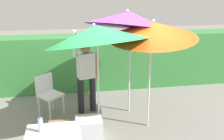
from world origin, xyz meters
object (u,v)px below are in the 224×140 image
object	(u,v)px
umbrella_orange	(152,30)
folding_table	(53,138)
umbrella_rainbow	(96,35)
person_vendor	(86,73)
umbrella_yellow	(129,19)
bottle_water	(40,125)
crate_cardboard	(60,130)
chair_plastic	(48,92)
cooler_box	(89,128)

from	to	relation	value
umbrella_orange	folding_table	distance (m)	2.56
umbrella_rainbow	person_vendor	bearing A→B (deg)	98.39
umbrella_yellow	bottle_water	world-z (taller)	umbrella_yellow
umbrella_rainbow	crate_cardboard	world-z (taller)	umbrella_rainbow
person_vendor	umbrella_yellow	bearing A→B (deg)	-6.85
umbrella_yellow	bottle_water	size ratio (longest dim) A/B	10.51
umbrella_orange	person_vendor	bearing A→B (deg)	144.22
person_vendor	chair_plastic	world-z (taller)	person_vendor
crate_cardboard	bottle_water	world-z (taller)	bottle_water
person_vendor	folding_table	bearing A→B (deg)	-107.79
person_vendor	crate_cardboard	world-z (taller)	person_vendor
folding_table	bottle_water	distance (m)	0.27
umbrella_yellow	folding_table	world-z (taller)	umbrella_yellow
person_vendor	cooler_box	bearing A→B (deg)	-92.78
folding_table	chair_plastic	bearing A→B (deg)	95.08
person_vendor	chair_plastic	distance (m)	0.94
crate_cardboard	person_vendor	bearing A→B (deg)	58.67
umbrella_yellow	chair_plastic	size ratio (longest dim) A/B	2.83
crate_cardboard	bottle_water	xyz separation A→B (m)	(-0.23, -1.00, 0.70)
umbrella_orange	crate_cardboard	world-z (taller)	umbrella_orange
cooler_box	umbrella_rainbow	bearing A→B (deg)	48.56
umbrella_orange	crate_cardboard	xyz separation A→B (m)	(-1.78, -0.13, -1.84)
umbrella_rainbow	cooler_box	size ratio (longest dim) A/B	4.80
person_vendor	cooler_box	distance (m)	1.32
umbrella_orange	chair_plastic	world-z (taller)	umbrella_orange
umbrella_yellow	crate_cardboard	world-z (taller)	umbrella_yellow
umbrella_rainbow	chair_plastic	world-z (taller)	umbrella_rainbow
chair_plastic	cooler_box	world-z (taller)	chair_plastic
folding_table	umbrella_yellow	bearing A→B (deg)	50.89
umbrella_rainbow	person_vendor	distance (m)	1.35
person_vendor	cooler_box	size ratio (longest dim) A/B	3.82
cooler_box	bottle_water	bearing A→B (deg)	-131.16
bottle_water	umbrella_orange	bearing A→B (deg)	29.34
person_vendor	cooler_box	xyz separation A→B (m)	(-0.05, -1.10, -0.74)
umbrella_rainbow	umbrella_yellow	xyz separation A→B (m)	(0.78, 0.78, 0.14)
umbrella_yellow	crate_cardboard	bearing A→B (deg)	-149.93
bottle_water	cooler_box	bearing A→B (deg)	48.84
person_vendor	chair_plastic	bearing A→B (deg)	177.19
crate_cardboard	cooler_box	bearing A→B (deg)	-11.69
umbrella_yellow	folding_table	distance (m)	2.87
umbrella_rainbow	crate_cardboard	bearing A→B (deg)	-172.52
chair_plastic	folding_table	bearing A→B (deg)	-84.92
cooler_box	folding_table	distance (m)	1.20
umbrella_yellow	chair_plastic	world-z (taller)	umbrella_yellow
umbrella_yellow	person_vendor	world-z (taller)	umbrella_yellow
cooler_box	bottle_water	world-z (taller)	bottle_water
umbrella_orange	chair_plastic	xyz separation A→B (m)	(-2.02, 0.89, -1.47)
person_vendor	folding_table	distance (m)	2.16
umbrella_yellow	bottle_water	xyz separation A→B (m)	(-1.74, -1.87, -1.24)
chair_plastic	crate_cardboard	world-z (taller)	chair_plastic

